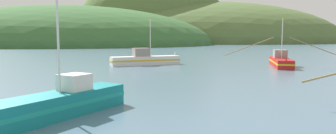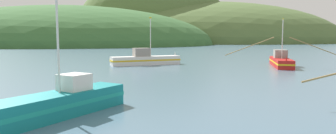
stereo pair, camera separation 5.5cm
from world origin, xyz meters
The scene contains 7 objects.
hill_mid_right centered at (-1.34, 229.37, 0.00)m, with size 117.87×94.30×106.43m, color #516B38.
hill_far_center centered at (41.55, 239.95, 0.00)m, with size 203.08×162.46×60.97m, color #516B38.
hill_mid_left centered at (-38.10, 203.59, 0.00)m, with size 143.99×115.19×44.44m, color #47703D.
hill_far_left centered at (-47.69, 168.60, 0.00)m, with size 157.53×126.03×41.13m, color #386633.
fishing_boat_teal centered at (-5.19, 15.07, 0.74)m, with size 6.16×7.86×7.82m.
fishing_boat_white centered at (-1.67, 45.03, 0.84)m, with size 10.77×5.65×7.25m.
fishing_boat_red centered at (18.06, 41.90, 0.78)m, with size 15.54×10.49×6.90m.
Camera 1 is at (-0.16, -1.59, 4.30)m, focal length 32.72 mm.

